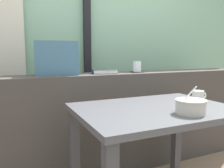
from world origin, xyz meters
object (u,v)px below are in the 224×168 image
(coaster_square, at_px, (137,72))
(ceramic_mug, at_px, (198,97))
(breakfast_table, at_px, (154,126))
(closed_book, at_px, (104,71))
(soup_bowl, at_px, (191,106))
(juice_glass, at_px, (137,67))
(throw_pillow, at_px, (56,58))

(coaster_square, height_order, ceramic_mug, coaster_square)
(breakfast_table, bearing_deg, closed_book, 97.35)
(breakfast_table, relative_size, ceramic_mug, 8.58)
(closed_book, bearing_deg, coaster_square, 1.15)
(breakfast_table, xyz_separation_m, soup_bowl, (0.09, -0.21, 0.16))
(juice_glass, bearing_deg, coaster_square, 0.00)
(breakfast_table, xyz_separation_m, juice_glass, (0.24, 0.63, 0.33))
(breakfast_table, xyz_separation_m, throw_pillow, (-0.47, 0.63, 0.41))
(coaster_square, bearing_deg, juice_glass, 0.00)
(breakfast_table, xyz_separation_m, closed_book, (-0.08, 0.62, 0.30))
(coaster_square, height_order, throw_pillow, throw_pillow)
(soup_bowl, xyz_separation_m, ceramic_mug, (0.24, 0.19, 0.00))
(breakfast_table, relative_size, soup_bowl, 5.61)
(coaster_square, height_order, closed_book, closed_book)
(soup_bowl, bearing_deg, throw_pillow, 124.10)
(juice_glass, xyz_separation_m, ceramic_mug, (0.10, -0.64, -0.17))
(soup_bowl, bearing_deg, breakfast_table, 114.00)
(throw_pillow, bearing_deg, closed_book, -1.06)
(breakfast_table, distance_m, ceramic_mug, 0.37)
(juice_glass, xyz_separation_m, throw_pillow, (-0.71, 0.00, 0.08))
(juice_glass, xyz_separation_m, closed_book, (-0.32, -0.01, -0.03))
(coaster_square, xyz_separation_m, closed_book, (-0.32, -0.01, 0.02))
(juice_glass, bearing_deg, throw_pillow, 179.93)
(breakfast_table, relative_size, closed_book, 4.16)
(throw_pillow, bearing_deg, ceramic_mug, -38.58)
(juice_glass, height_order, soup_bowl, juice_glass)
(throw_pillow, bearing_deg, soup_bowl, -55.90)
(juice_glass, bearing_deg, ceramic_mug, -81.48)
(breakfast_table, height_order, closed_book, closed_book)
(breakfast_table, height_order, juice_glass, juice_glass)
(throw_pillow, relative_size, soup_bowl, 1.85)
(closed_book, xyz_separation_m, ceramic_mug, (0.42, -0.64, -0.14))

